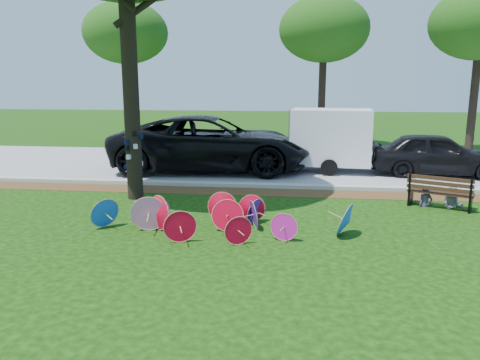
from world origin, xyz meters
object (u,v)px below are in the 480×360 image
at_px(black_van, 211,144).
at_px(person_left, 427,187).
at_px(parasol_pile, 208,215).
at_px(cargo_trailer, 331,137).
at_px(dark_pickup, 436,154).
at_px(park_bench, 441,191).
at_px(person_right, 454,187).

height_order(black_van, person_left, black_van).
bearing_deg(parasol_pile, cargo_trailer, 67.01).
distance_m(dark_pickup, cargo_trailer, 3.76).
relative_size(cargo_trailer, person_left, 2.71).
distance_m(park_bench, person_right, 0.37).
bearing_deg(cargo_trailer, person_right, -53.88).
relative_size(dark_pickup, person_right, 4.02).
relative_size(dark_pickup, person_left, 4.26).
bearing_deg(black_van, person_left, -127.71).
relative_size(black_van, cargo_trailer, 2.57).
relative_size(parasol_pile, park_bench, 3.67).
bearing_deg(person_left, person_right, -15.55).
bearing_deg(parasol_pile, park_bench, 24.87).
bearing_deg(park_bench, cargo_trailer, 142.42).
bearing_deg(dark_pickup, parasol_pile, 140.86).
bearing_deg(cargo_trailer, person_left, -60.35).
bearing_deg(black_van, cargo_trailer, -89.16).
distance_m(parasol_pile, cargo_trailer, 8.27).
distance_m(black_van, person_left, 8.03).
bearing_deg(person_left, park_bench, -23.68).
xyz_separation_m(dark_pickup, person_right, (-0.79, -4.49, -0.21)).
xyz_separation_m(park_bench, person_right, (0.35, 0.05, 0.12)).
height_order(parasol_pile, park_bench, park_bench).
xyz_separation_m(black_van, dark_pickup, (8.14, 0.01, -0.26)).
height_order(park_bench, person_left, person_left).
height_order(parasol_pile, person_right, person_right).
bearing_deg(person_right, black_van, 163.99).
bearing_deg(person_left, parasol_pile, -168.87).
height_order(black_van, person_right, black_van).
bearing_deg(person_right, parasol_pile, -140.67).
distance_m(parasol_pile, person_right, 6.71).
xyz_separation_m(parasol_pile, dark_pickup, (6.91, 7.21, 0.41)).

